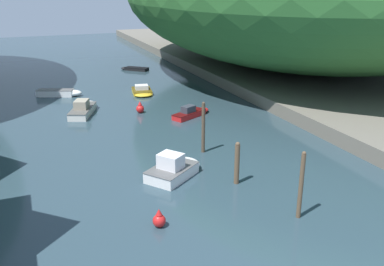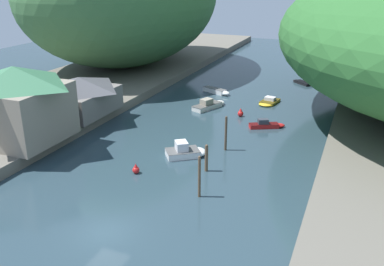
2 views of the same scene
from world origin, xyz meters
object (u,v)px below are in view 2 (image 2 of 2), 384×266
object	(u,v)px
boat_navy_launch	(269,102)
boat_far_right_bank	(218,91)
channel_buoy_far	(241,113)
channel_buoy_near	(136,169)
waterfront_building	(18,102)
person_on_quay	(34,134)
boat_moored_right	(210,105)
boat_small_dinghy	(186,151)
boat_near_quay	(267,125)
boat_mid_channel	(301,82)
boathouse_shed	(80,95)

from	to	relation	value
boat_navy_launch	boat_far_right_bank	size ratio (longest dim) A/B	0.87
boat_navy_launch	channel_buoy_far	world-z (taller)	channel_buoy_far
channel_buoy_far	channel_buoy_near	bearing A→B (deg)	-102.71
boat_far_right_bank	boat_navy_launch	bearing A→B (deg)	97.73
waterfront_building	person_on_quay	xyz separation A→B (m)	(2.02, -0.48, -2.94)
boat_moored_right	boat_small_dinghy	world-z (taller)	boat_small_dinghy
boat_near_quay	boat_small_dinghy	size ratio (longest dim) A/B	0.97
boat_mid_channel	person_on_quay	world-z (taller)	person_on_quay
boathouse_shed	boat_moored_right	size ratio (longest dim) A/B	1.63
channel_buoy_near	person_on_quay	size ratio (longest dim) A/B	0.59
boat_small_dinghy	channel_buoy_far	bearing A→B (deg)	137.15
waterfront_building	channel_buoy_near	world-z (taller)	waterfront_building
channel_buoy_near	person_on_quay	world-z (taller)	person_on_quay
boat_far_right_bank	person_on_quay	distance (m)	30.20
boat_far_right_bank	channel_buoy_near	world-z (taller)	channel_buoy_near
boat_far_right_bank	person_on_quay	bearing A→B (deg)	3.77
boat_navy_launch	person_on_quay	bearing A→B (deg)	64.80
channel_buoy_far	person_on_quay	world-z (taller)	person_on_quay
boathouse_shed	channel_buoy_far	size ratio (longest dim) A/B	8.32
boat_moored_right	boat_near_quay	world-z (taller)	boat_moored_right
boat_small_dinghy	boat_navy_launch	bearing A→B (deg)	133.54
waterfront_building	channel_buoy_near	distance (m)	14.51
waterfront_building	channel_buoy_near	xyz separation A→B (m)	(13.70, -0.64, -4.73)
boat_far_right_bank	person_on_quay	size ratio (longest dim) A/B	2.87
channel_buoy_far	boat_far_right_bank	bearing A→B (deg)	124.21
waterfront_building	boat_navy_launch	world-z (taller)	waterfront_building
boat_small_dinghy	person_on_quay	world-z (taller)	person_on_quay
boat_moored_right	boat_small_dinghy	bearing A→B (deg)	-56.21
boat_far_right_bank	boat_near_quay	distance (m)	15.81
boat_far_right_bank	boat_moored_right	distance (m)	7.36
boat_mid_channel	channel_buoy_far	size ratio (longest dim) A/B	3.43
channel_buoy_near	channel_buoy_far	size ratio (longest dim) A/B	0.89
person_on_quay	waterfront_building	bearing A→B (deg)	60.90
boat_mid_channel	boat_small_dinghy	xyz separation A→B (m)	(-6.21, -34.27, 0.30)
boat_mid_channel	boat_moored_right	xyz separation A→B (m)	(-9.49, -18.23, 0.24)
channel_buoy_near	person_on_quay	distance (m)	11.82
boat_small_dinghy	channel_buoy_near	xyz separation A→B (m)	(-2.79, -5.37, -0.11)
boat_far_right_bank	boat_near_quay	size ratio (longest dim) A/B	1.12
boat_moored_right	boat_near_quay	bearing A→B (deg)	-5.56
boat_far_right_bank	channel_buoy_far	distance (m)	11.08
boat_mid_channel	channel_buoy_near	xyz separation A→B (m)	(-9.00, -39.64, 0.19)
waterfront_building	boat_near_quay	size ratio (longest dim) A/B	2.14
boat_navy_launch	channel_buoy_near	bearing A→B (deg)	85.68
boat_near_quay	person_on_quay	bearing A→B (deg)	-78.05
boat_navy_launch	boat_far_right_bank	distance (m)	8.66
boat_navy_launch	boat_near_quay	size ratio (longest dim) A/B	0.98
boat_small_dinghy	boat_near_quay	bearing A→B (deg)	116.83
person_on_quay	boat_mid_channel	bearing A→B (deg)	-43.31
channel_buoy_near	person_on_quay	xyz separation A→B (m)	(-11.68, 0.15, 1.79)
waterfront_building	boathouse_shed	size ratio (longest dim) A/B	1.00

